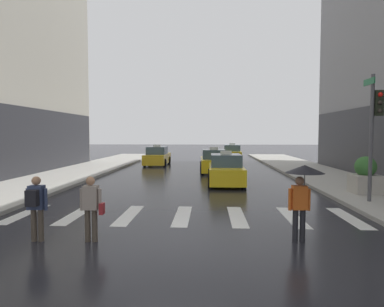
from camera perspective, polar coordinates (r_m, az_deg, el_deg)
name	(u,v)px	position (r m, az deg, el deg)	size (l,w,h in m)	color
ground_plane	(173,246)	(8.30, -3.32, -15.69)	(160.00, 160.00, 0.00)	black
crosswalk_markings	(183,216)	(11.16, -1.65, -10.66)	(11.30, 2.80, 0.01)	silver
traffic_light_pole	(374,120)	(14.25, 28.95, 5.14)	(0.44, 0.84, 4.80)	#47474C
taxi_lead	(226,170)	(18.21, 5.84, -2.93)	(1.94, 4.55, 1.80)	yellow
taxi_second	(214,162)	(23.75, 3.76, -1.46)	(2.03, 4.59, 1.80)	yellow
taxi_third	(157,157)	(29.22, -6.00, -0.57)	(1.98, 4.57, 1.80)	gold
taxi_fourth	(232,153)	(34.39, 6.92, 0.00)	(2.10, 4.62, 1.80)	yellow
pedestrian_with_umbrella	(303,182)	(8.73, 18.57, -4.66)	(0.96, 0.96, 1.94)	black
pedestrian_with_backpack	(36,203)	(9.25, -25.30, -7.79)	(0.55, 0.43, 1.65)	#473D33
pedestrian_with_handbag	(91,205)	(8.76, -16.96, -8.47)	(0.60, 0.24, 1.65)	#473D33
planter_near_corner	(365,177)	(16.22, 27.71, -3.54)	(1.10, 1.10, 1.60)	#A8A399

